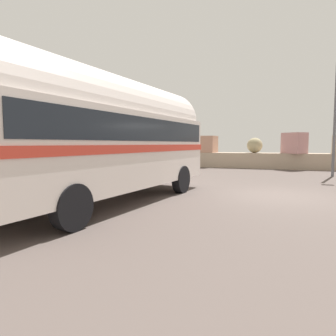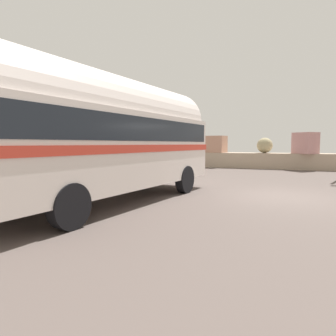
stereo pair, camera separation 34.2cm
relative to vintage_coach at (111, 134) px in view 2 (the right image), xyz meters
name	(u,v)px [view 2 (the right image)]	position (x,y,z in m)	size (l,w,h in m)	color
ground	(280,197)	(4.61, 2.87, -2.04)	(32.00, 26.00, 0.02)	#544843
breakwater	(278,158)	(4.20, 14.66, -1.26)	(31.36, 2.31, 2.50)	tan
vintage_coach	(111,134)	(0.00, 0.00, 0.00)	(3.59, 8.84, 3.70)	black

